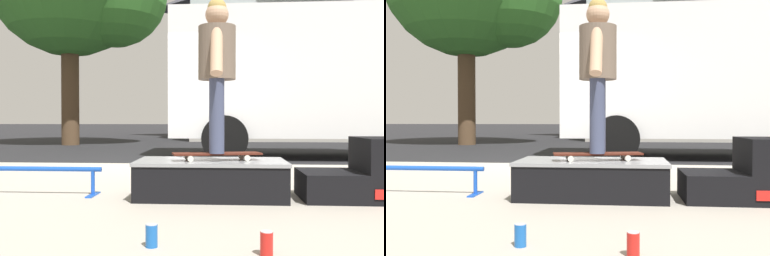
# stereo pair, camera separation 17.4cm
# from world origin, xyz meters

# --- Properties ---
(ground_plane) EXTENTS (140.00, 140.00, 0.00)m
(ground_plane) POSITION_xyz_m (0.00, 0.00, 0.00)
(ground_plane) COLOR black
(sidewalk_slab) EXTENTS (50.00, 5.00, 0.12)m
(sidewalk_slab) POSITION_xyz_m (0.00, -3.00, 0.06)
(sidewalk_slab) COLOR #A8A093
(sidewalk_slab) RESTS_ON ground
(skate_box) EXTENTS (1.32, 0.68, 0.33)m
(skate_box) POSITION_xyz_m (1.10, -3.30, 0.30)
(skate_box) COLOR black
(skate_box) RESTS_ON sidewalk_slab
(kicker_ramp) EXTENTS (1.01, 0.62, 0.54)m
(kicker_ramp) POSITION_xyz_m (2.49, -3.31, 0.34)
(kicker_ramp) COLOR black
(kicker_ramp) RESTS_ON sidewalk_slab
(grind_rail) EXTENTS (1.38, 0.28, 0.26)m
(grind_rail) POSITION_xyz_m (-0.59, -3.29, 0.31)
(grind_rail) COLOR blue
(grind_rail) RESTS_ON sidewalk_slab
(skateboard) EXTENTS (0.80, 0.37, 0.07)m
(skateboard) POSITION_xyz_m (1.16, -3.34, 0.51)
(skateboard) COLOR #4C1E14
(skateboard) RESTS_ON skate_box
(skater_kid) EXTENTS (0.33, 0.70, 1.36)m
(skater_kid) POSITION_xyz_m (1.16, -3.34, 1.32)
(skater_kid) COLOR #3F4766
(skater_kid) RESTS_ON skateboard
(soda_can) EXTENTS (0.07, 0.07, 0.13)m
(soda_can) POSITION_xyz_m (0.82, -4.78, 0.18)
(soda_can) COLOR #1959B2
(soda_can) RESTS_ON sidewalk_slab
(soda_can_b) EXTENTS (0.07, 0.07, 0.13)m
(soda_can_b) POSITION_xyz_m (1.43, -4.88, 0.18)
(soda_can_b) COLOR red
(soda_can_b) RESTS_ON sidewalk_slab
(box_truck) EXTENTS (6.91, 2.63, 3.05)m
(box_truck) POSITION_xyz_m (3.62, 2.20, 1.70)
(box_truck) COLOR white
(box_truck) RESTS_ON ground
(house_behind) EXTENTS (9.54, 8.22, 8.40)m
(house_behind) POSITION_xyz_m (4.49, 12.45, 4.24)
(house_behind) COLOR silver
(house_behind) RESTS_ON ground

